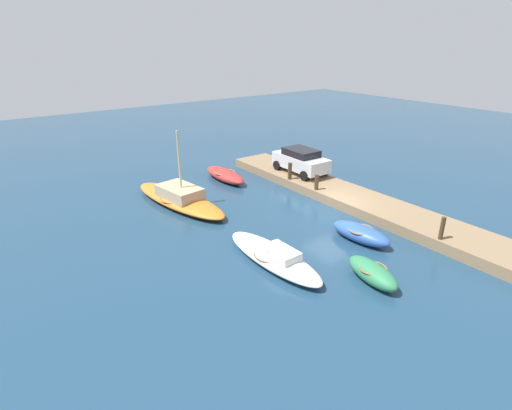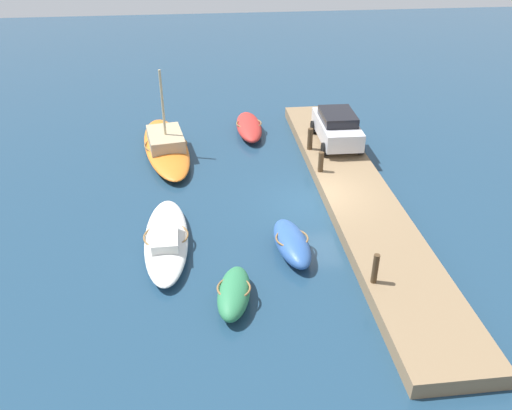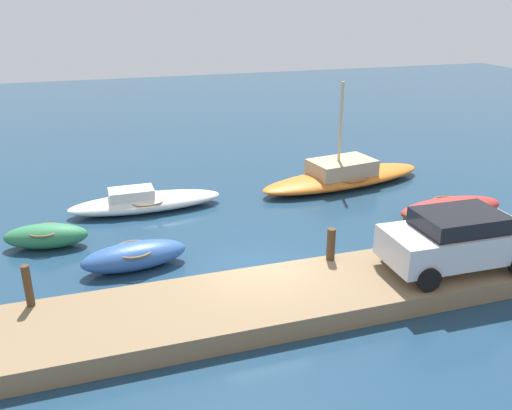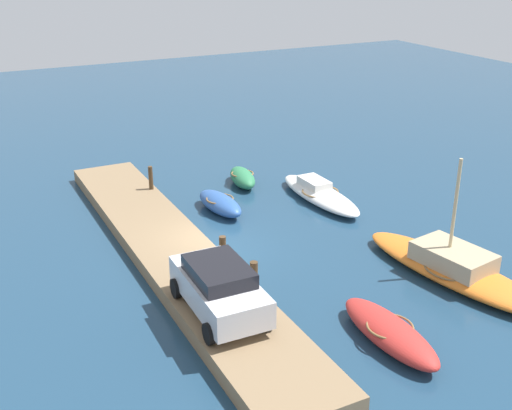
{
  "view_description": "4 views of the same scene",
  "coord_description": "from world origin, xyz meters",
  "px_view_note": "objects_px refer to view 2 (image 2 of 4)",
  "views": [
    {
      "loc": [
        -14.07,
        15.69,
        8.95
      ],
      "look_at": [
        1.4,
        4.27,
        0.92
      ],
      "focal_mm": 28.05,
      "sensor_mm": 36.0,
      "label": 1
    },
    {
      "loc": [
        -18.96,
        4.72,
        11.46
      ],
      "look_at": [
        -0.94,
        2.67,
        0.65
      ],
      "focal_mm": 36.82,
      "sensor_mm": 36.0,
      "label": 2
    },
    {
      "loc": [
        -4.31,
        -12.98,
        7.56
      ],
      "look_at": [
        0.84,
        3.02,
        0.99
      ],
      "focal_mm": 37.65,
      "sensor_mm": 36.0,
      "label": 3
    },
    {
      "loc": [
        20.47,
        -8.73,
        11.06
      ],
      "look_at": [
        -0.44,
        1.9,
        1.36
      ],
      "focal_mm": 44.99,
      "sensor_mm": 36.0,
      "label": 4
    }
  ],
  "objects_px": {
    "rowboat_red": "(249,127)",
    "parked_car": "(337,127)",
    "motorboat_white": "(166,239)",
    "sailboat_orange": "(166,145)",
    "dinghy_green": "(234,293)",
    "mooring_post_west": "(375,269)",
    "rowboat_blue": "(292,243)",
    "mooring_post_mid_east": "(310,139)",
    "mooring_post_mid_west": "(321,162)"
  },
  "relations": [
    {
      "from": "rowboat_red",
      "to": "parked_car",
      "type": "height_order",
      "value": "parked_car"
    },
    {
      "from": "motorboat_white",
      "to": "parked_car",
      "type": "relative_size",
      "value": 1.41
    },
    {
      "from": "rowboat_red",
      "to": "sailboat_orange",
      "type": "xyz_separation_m",
      "value": [
        -2.12,
        4.46,
        0.06
      ]
    },
    {
      "from": "sailboat_orange",
      "to": "parked_car",
      "type": "distance_m",
      "value": 8.69
    },
    {
      "from": "sailboat_orange",
      "to": "motorboat_white",
      "type": "bearing_deg",
      "value": 172.92
    },
    {
      "from": "dinghy_green",
      "to": "mooring_post_west",
      "type": "distance_m",
      "value": 4.61
    },
    {
      "from": "rowboat_blue",
      "to": "parked_car",
      "type": "xyz_separation_m",
      "value": [
        8.32,
        -3.7,
        1.0
      ]
    },
    {
      "from": "rowboat_blue",
      "to": "mooring_post_west",
      "type": "height_order",
      "value": "mooring_post_west"
    },
    {
      "from": "rowboat_blue",
      "to": "parked_car",
      "type": "bearing_deg",
      "value": -29.77
    },
    {
      "from": "mooring_post_west",
      "to": "parked_car",
      "type": "distance_m",
      "value": 11.11
    },
    {
      "from": "parked_car",
      "to": "dinghy_green",
      "type": "bearing_deg",
      "value": 152.19
    },
    {
      "from": "mooring_post_mid_east",
      "to": "parked_car",
      "type": "distance_m",
      "value": 1.62
    },
    {
      "from": "dinghy_green",
      "to": "mooring_post_mid_west",
      "type": "xyz_separation_m",
      "value": [
        7.82,
        -4.55,
        0.62
      ]
    },
    {
      "from": "mooring_post_mid_east",
      "to": "sailboat_orange",
      "type": "bearing_deg",
      "value": 77.92
    },
    {
      "from": "motorboat_white",
      "to": "rowboat_red",
      "type": "relative_size",
      "value": 1.39
    },
    {
      "from": "motorboat_white",
      "to": "parked_car",
      "type": "height_order",
      "value": "parked_car"
    },
    {
      "from": "sailboat_orange",
      "to": "parked_car",
      "type": "height_order",
      "value": "sailboat_orange"
    },
    {
      "from": "motorboat_white",
      "to": "dinghy_green",
      "type": "height_order",
      "value": "motorboat_white"
    },
    {
      "from": "motorboat_white",
      "to": "sailboat_orange",
      "type": "height_order",
      "value": "sailboat_orange"
    },
    {
      "from": "dinghy_green",
      "to": "parked_car",
      "type": "xyz_separation_m",
      "value": [
        10.86,
        -6.03,
        1.01
      ]
    },
    {
      "from": "dinghy_green",
      "to": "mooring_post_mid_east",
      "type": "xyz_separation_m",
      "value": [
        10.26,
        -4.55,
        0.69
      ]
    },
    {
      "from": "rowboat_red",
      "to": "rowboat_blue",
      "type": "height_order",
      "value": "rowboat_blue"
    },
    {
      "from": "dinghy_green",
      "to": "mooring_post_mid_west",
      "type": "relative_size",
      "value": 2.92
    },
    {
      "from": "rowboat_blue",
      "to": "mooring_post_west",
      "type": "xyz_separation_m",
      "value": [
        -2.69,
        -2.23,
        0.68
      ]
    },
    {
      "from": "rowboat_red",
      "to": "mooring_post_mid_west",
      "type": "bearing_deg",
      "value": -156.16
    },
    {
      "from": "mooring_post_west",
      "to": "mooring_post_mid_west",
      "type": "height_order",
      "value": "mooring_post_west"
    },
    {
      "from": "rowboat_red",
      "to": "dinghy_green",
      "type": "bearing_deg",
      "value": 172.46
    },
    {
      "from": "motorboat_white",
      "to": "mooring_post_mid_west",
      "type": "xyz_separation_m",
      "value": [
        4.43,
        -6.83,
        0.67
      ]
    },
    {
      "from": "motorboat_white",
      "to": "dinghy_green",
      "type": "relative_size",
      "value": 2.07
    },
    {
      "from": "motorboat_white",
      "to": "mooring_post_west",
      "type": "height_order",
      "value": "mooring_post_west"
    },
    {
      "from": "dinghy_green",
      "to": "rowboat_red",
      "type": "xyz_separation_m",
      "value": [
        13.9,
        -1.9,
        -0.02
      ]
    },
    {
      "from": "rowboat_red",
      "to": "mooring_post_west",
      "type": "distance_m",
      "value": 14.31
    },
    {
      "from": "rowboat_red",
      "to": "parked_car",
      "type": "bearing_deg",
      "value": -126.13
    },
    {
      "from": "sailboat_orange",
      "to": "mooring_post_mid_west",
      "type": "bearing_deg",
      "value": -128.09
    },
    {
      "from": "parked_car",
      "to": "rowboat_blue",
      "type": "bearing_deg",
      "value": 157.23
    },
    {
      "from": "rowboat_red",
      "to": "sailboat_orange",
      "type": "height_order",
      "value": "sailboat_orange"
    },
    {
      "from": "rowboat_blue",
      "to": "sailboat_orange",
      "type": "distance_m",
      "value": 10.45
    },
    {
      "from": "rowboat_blue",
      "to": "mooring_post_mid_west",
      "type": "bearing_deg",
      "value": -28.67
    },
    {
      "from": "rowboat_red",
      "to": "rowboat_blue",
      "type": "distance_m",
      "value": 11.36
    },
    {
      "from": "dinghy_green",
      "to": "motorboat_white",
      "type": "bearing_deg",
      "value": 44.47
    },
    {
      "from": "sailboat_orange",
      "to": "mooring_post_mid_west",
      "type": "relative_size",
      "value": 8.41
    },
    {
      "from": "sailboat_orange",
      "to": "mooring_post_west",
      "type": "bearing_deg",
      "value": -158.19
    },
    {
      "from": "dinghy_green",
      "to": "rowboat_red",
      "type": "bearing_deg",
      "value": 2.83
    },
    {
      "from": "rowboat_red",
      "to": "mooring_post_west",
      "type": "xyz_separation_m",
      "value": [
        -14.04,
        -2.65,
        0.71
      ]
    },
    {
      "from": "motorboat_white",
      "to": "rowboat_blue",
      "type": "xyz_separation_m",
      "value": [
        -0.85,
        -4.6,
        0.06
      ]
    },
    {
      "from": "rowboat_red",
      "to": "mooring_post_west",
      "type": "relative_size",
      "value": 3.82
    },
    {
      "from": "mooring_post_mid_east",
      "to": "mooring_post_west",
      "type": "bearing_deg",
      "value": 180.0
    },
    {
      "from": "sailboat_orange",
      "to": "mooring_post_mid_west",
      "type": "xyz_separation_m",
      "value": [
        -3.96,
        -7.11,
        0.59
      ]
    },
    {
      "from": "motorboat_white",
      "to": "mooring_post_mid_west",
      "type": "bearing_deg",
      "value": -57.94
    },
    {
      "from": "mooring_post_mid_west",
      "to": "mooring_post_mid_east",
      "type": "relative_size",
      "value": 0.88
    }
  ]
}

